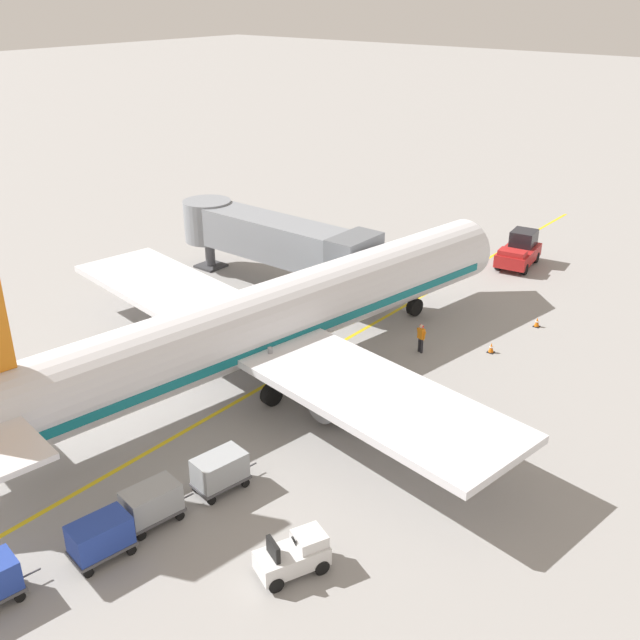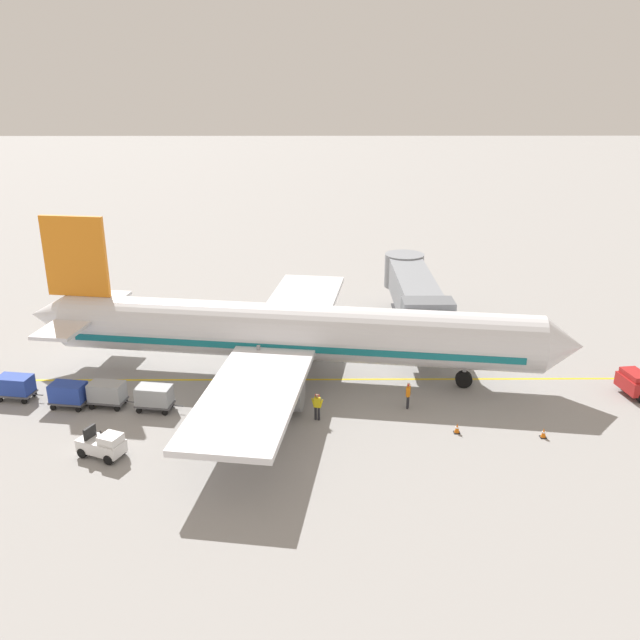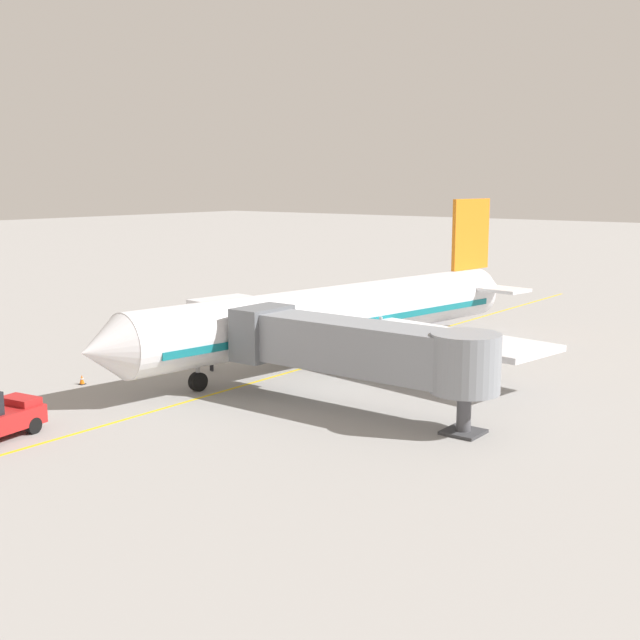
{
  "view_description": "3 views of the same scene",
  "coord_description": "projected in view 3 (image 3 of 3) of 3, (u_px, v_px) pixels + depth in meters",
  "views": [
    {
      "loc": [
        22.71,
        -22.91,
        18.73
      ],
      "look_at": [
        1.27,
        3.59,
        3.02
      ],
      "focal_mm": 41.16,
      "sensor_mm": 36.0,
      "label": 1
    },
    {
      "loc": [
        41.18,
        3.23,
        19.23
      ],
      "look_at": [
        -1.82,
        3.52,
        3.62
      ],
      "focal_mm": 37.63,
      "sensor_mm": 36.0,
      "label": 2
    },
    {
      "loc": [
        -32.33,
        45.03,
        12.01
      ],
      "look_at": [
        -1.47,
        4.85,
        3.35
      ],
      "focal_mm": 45.78,
      "sensor_mm": 36.0,
      "label": 3
    }
  ],
  "objects": [
    {
      "name": "ground_crew_loader",
      "position": [
        253.0,
        340.0,
        57.28
      ],
      "size": [
        0.34,
        0.72,
        1.69
      ],
      "color": "#232328",
      "rests_on": "ground"
    },
    {
      "name": "safety_cone_nose_right",
      "position": [
        150.0,
        367.0,
        52.1
      ],
      "size": [
        0.36,
        0.36,
        0.59
      ],
      "color": "black",
      "rests_on": "ground"
    },
    {
      "name": "gate_lead_in_line",
      "position": [
        346.0,
        356.0,
        56.63
      ],
      "size": [
        0.24,
        80.0,
        0.01
      ],
      "primitive_type": "cube",
      "color": "gold",
      "rests_on": "ground"
    },
    {
      "name": "jet_bridge",
      "position": [
        359.0,
        348.0,
        42.33
      ],
      "size": [
        15.52,
        3.5,
        4.98
      ],
      "color": "gray",
      "rests_on": "ground"
    },
    {
      "name": "baggage_cart_tail_end",
      "position": [
        426.0,
        311.0,
        70.45
      ],
      "size": [
        1.63,
        2.97,
        1.58
      ],
      "color": "#4C4C51",
      "rests_on": "ground"
    },
    {
      "name": "parked_airliner",
      "position": [
        338.0,
        314.0,
        54.54
      ],
      "size": [
        30.44,
        37.29,
        10.63
      ],
      "color": "silver",
      "rests_on": "ground"
    },
    {
      "name": "baggage_tug_lead",
      "position": [
        310.0,
        317.0,
        68.74
      ],
      "size": [
        2.08,
        2.77,
        1.62
      ],
      "color": "silver",
      "rests_on": "ground"
    },
    {
      "name": "baggage_cart_third_in_train",
      "position": [
        392.0,
        315.0,
        68.2
      ],
      "size": [
        1.63,
        2.97,
        1.58
      ],
      "color": "#4C4C51",
      "rests_on": "ground"
    },
    {
      "name": "ground_crew_wing_walker",
      "position": [
        211.0,
        356.0,
        52.04
      ],
      "size": [
        0.72,
        0.33,
        1.69
      ],
      "color": "#232328",
      "rests_on": "ground"
    },
    {
      "name": "baggage_cart_front",
      "position": [
        350.0,
        323.0,
        64.27
      ],
      "size": [
        1.63,
        2.97,
        1.58
      ],
      "color": "#4C4C51",
      "rests_on": "ground"
    },
    {
      "name": "ground_plane",
      "position": [
        346.0,
        356.0,
        56.63
      ],
      "size": [
        400.0,
        400.0,
        0.0
      ],
      "primitive_type": "plane",
      "color": "gray"
    },
    {
      "name": "baggage_cart_second_in_train",
      "position": [
        377.0,
        319.0,
        66.32
      ],
      "size": [
        1.63,
        2.97,
        1.58
      ],
      "color": "#4C4C51",
      "rests_on": "ground"
    },
    {
      "name": "safety_cone_nose_left",
      "position": [
        82.0,
        380.0,
        48.69
      ],
      "size": [
        0.36,
        0.36,
        0.59
      ],
      "color": "black",
      "rests_on": "ground"
    }
  ]
}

